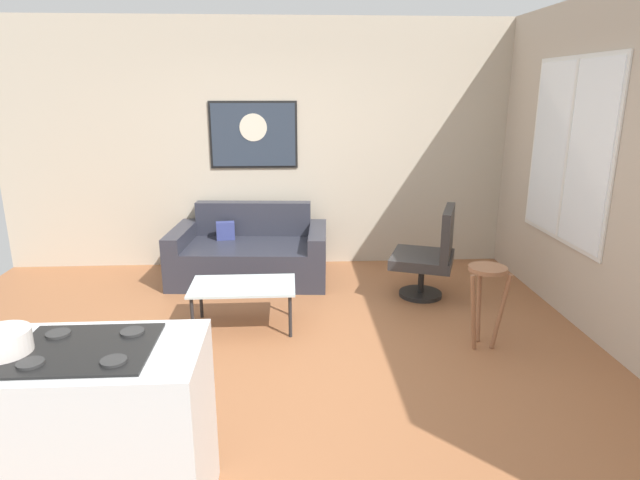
% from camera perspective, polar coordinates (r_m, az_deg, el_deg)
% --- Properties ---
extents(ground, '(6.40, 6.40, 0.04)m').
position_cam_1_polar(ground, '(4.33, -4.03, -12.58)').
color(ground, '#975D3A').
extents(back_wall, '(6.40, 0.05, 2.80)m').
position_cam_1_polar(back_wall, '(6.27, -4.05, 9.94)').
color(back_wall, '#B8AC97').
rests_on(back_wall, ground).
extents(right_wall, '(0.05, 6.40, 2.80)m').
position_cam_1_polar(right_wall, '(4.88, 28.43, 6.43)').
color(right_wall, '#BCAA96').
rests_on(right_wall, ground).
extents(couch, '(1.73, 1.06, 0.79)m').
position_cam_1_polar(couch, '(5.97, -7.42, -1.58)').
color(couch, '#2B2D38').
rests_on(couch, ground).
extents(coffee_table, '(0.90, 0.54, 0.39)m').
position_cam_1_polar(coffee_table, '(4.73, -8.19, -5.11)').
color(coffee_table, silver).
rests_on(coffee_table, ground).
extents(armchair, '(0.77, 0.78, 0.92)m').
position_cam_1_polar(armchair, '(5.44, 11.67, -1.51)').
color(armchair, black).
rests_on(armchair, ground).
extents(bar_stool, '(0.35, 0.34, 0.69)m').
position_cam_1_polar(bar_stool, '(4.47, 17.25, -4.79)').
color(bar_stool, '#905E40').
rests_on(bar_stool, ground).
extents(kitchen_counter, '(1.60, 0.62, 0.94)m').
position_cam_1_polar(kitchen_counter, '(2.97, -28.15, -18.28)').
color(kitchen_counter, silver).
rests_on(kitchen_counter, ground).
extents(mixing_bowl, '(0.24, 0.24, 0.11)m').
position_cam_1_polar(mixing_bowl, '(2.73, -30.64, -9.45)').
color(mixing_bowl, silver).
rests_on(mixing_bowl, kitchen_counter).
extents(wall_painting, '(0.99, 0.03, 0.75)m').
position_cam_1_polar(wall_painting, '(6.22, -7.08, 11.04)').
color(wall_painting, black).
extents(window, '(0.03, 1.43, 1.65)m').
position_cam_1_polar(window, '(5.36, 24.90, 8.54)').
color(window, silver).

